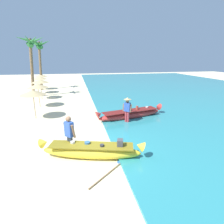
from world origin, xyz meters
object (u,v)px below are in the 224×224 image
(person_tourist_customer, at_px, (69,133))
(boat_red_midground, at_px, (131,114))
(boat_yellow_foreground, at_px, (92,151))
(palm_tree_leaning_seaward, at_px, (39,49))
(palm_tree_tall_inland, at_px, (31,47))
(person_vendor_hatted, at_px, (127,109))
(paddle, at_px, (112,171))

(person_tourist_customer, bearing_deg, boat_red_midground, 44.93)
(boat_yellow_foreground, bearing_deg, boat_red_midground, 55.53)
(palm_tree_leaning_seaward, bearing_deg, boat_red_midground, -60.42)
(boat_red_midground, height_order, palm_tree_tall_inland, palm_tree_tall_inland)
(boat_yellow_foreground, relative_size, person_vendor_hatted, 2.55)
(person_tourist_customer, height_order, palm_tree_leaning_seaward, palm_tree_leaning_seaward)
(palm_tree_tall_inland, bearing_deg, boat_yellow_foreground, -70.90)
(boat_yellow_foreground, bearing_deg, person_tourist_customer, 147.92)
(palm_tree_tall_inland, distance_m, palm_tree_leaning_seaward, 4.53)
(boat_yellow_foreground, relative_size, paddle, 2.73)
(person_vendor_hatted, height_order, palm_tree_tall_inland, palm_tree_tall_inland)
(boat_red_midground, bearing_deg, person_tourist_customer, -135.07)
(palm_tree_tall_inland, xyz_separation_m, palm_tree_leaning_seaward, (0.01, 4.53, 0.05))
(palm_tree_tall_inland, bearing_deg, palm_tree_leaning_seaward, 89.92)
(boat_red_midground, xyz_separation_m, palm_tree_leaning_seaward, (-7.44, 13.11, 4.58))
(palm_tree_leaning_seaward, distance_m, paddle, 19.77)
(person_vendor_hatted, height_order, paddle, person_vendor_hatted)
(palm_tree_leaning_seaward, height_order, paddle, palm_tree_leaning_seaward)
(boat_yellow_foreground, relative_size, person_tourist_customer, 2.53)
(person_tourist_customer, xyz_separation_m, palm_tree_leaning_seaward, (-3.62, 16.92, 3.96))
(palm_tree_leaning_seaward, relative_size, paddle, 3.93)
(person_tourist_customer, distance_m, palm_tree_tall_inland, 13.48)
(boat_yellow_foreground, distance_m, boat_red_midground, 5.26)
(boat_red_midground, xyz_separation_m, paddle, (-2.38, -5.38, -0.28))
(person_vendor_hatted, relative_size, palm_tree_tall_inland, 0.28)
(paddle, bearing_deg, palm_tree_leaning_seaward, 105.32)
(palm_tree_leaning_seaward, bearing_deg, palm_tree_tall_inland, -90.08)
(person_tourist_customer, bearing_deg, paddle, -47.42)
(palm_tree_leaning_seaward, bearing_deg, boat_yellow_foreground, -75.64)
(boat_yellow_foreground, distance_m, palm_tree_tall_inland, 14.39)
(paddle, bearing_deg, person_vendor_hatted, 67.46)
(boat_red_midground, height_order, palm_tree_leaning_seaward, palm_tree_leaning_seaward)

